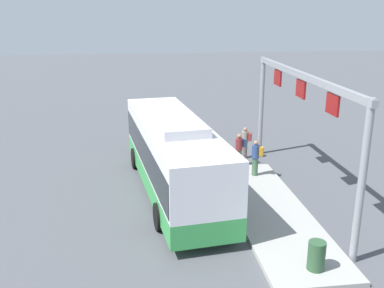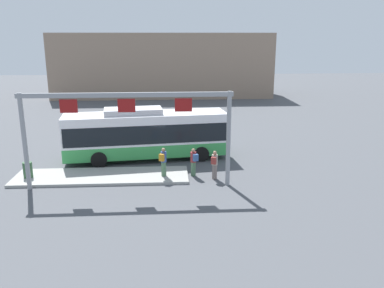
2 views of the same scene
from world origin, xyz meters
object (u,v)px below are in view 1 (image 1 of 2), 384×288
at_px(trash_bin, 316,256).
at_px(person_waiting_mid, 256,157).
at_px(person_waiting_near, 239,149).
at_px(person_boarding, 245,142).
at_px(bus_main, 173,153).

bearing_deg(trash_bin, person_waiting_mid, -1.92).
bearing_deg(person_waiting_mid, trash_bin, 111.73).
bearing_deg(trash_bin, person_waiting_near, 0.64).
distance_m(person_boarding, trash_bin, 10.66).
height_order(person_waiting_mid, trash_bin, person_waiting_mid).
height_order(bus_main, person_waiting_near, bus_main).
xyz_separation_m(person_waiting_near, trash_bin, (-9.48, -0.11, -0.28)).
height_order(person_boarding, trash_bin, person_boarding).
relative_size(person_boarding, trash_bin, 1.86).
height_order(bus_main, person_waiting_mid, bus_main).
distance_m(person_waiting_near, person_waiting_mid, 1.80).
bearing_deg(trash_bin, person_boarding, -2.66).
xyz_separation_m(person_waiting_near, person_waiting_mid, (-1.76, -0.36, 0.16)).
distance_m(person_waiting_mid, trash_bin, 7.74).
distance_m(bus_main, trash_bin, 7.60).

